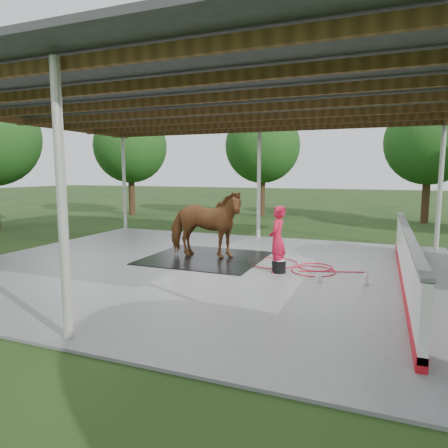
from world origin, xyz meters
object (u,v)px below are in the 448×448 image
at_px(dasher_board, 406,260).
at_px(horse, 205,224).
at_px(handler, 277,239).
at_px(wash_bucket, 279,266).

bearing_deg(dasher_board, horse, 170.32).
bearing_deg(handler, wash_bucket, 52.75).
bearing_deg(wash_bucket, dasher_board, -1.24).
distance_m(dasher_board, wash_bucket, 2.74).
xyz_separation_m(dasher_board, wash_bucket, (-2.71, 0.06, -0.39)).
bearing_deg(handler, horse, -111.01).
bearing_deg(dasher_board, wash_bucket, 178.76).
xyz_separation_m(dasher_board, handler, (-2.77, 0.10, 0.24)).
xyz_separation_m(horse, wash_bucket, (2.26, -0.79, -0.79)).
relative_size(horse, handler, 1.39).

